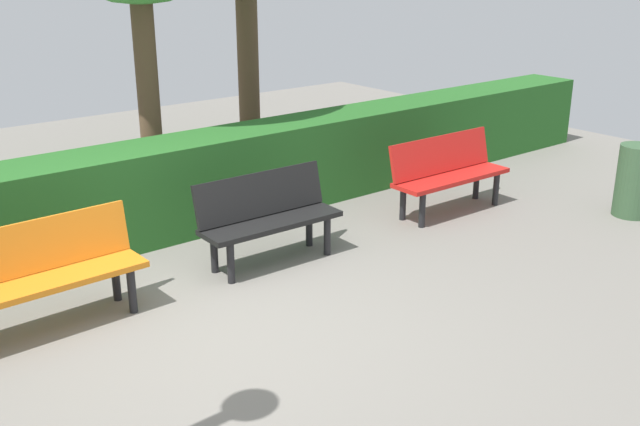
{
  "coord_description": "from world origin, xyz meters",
  "views": [
    {
      "loc": [
        2.75,
        4.67,
        2.85
      ],
      "look_at": [
        -1.3,
        -0.37,
        0.55
      ],
      "focal_mm": 41.51,
      "sensor_mm": 36.0,
      "label": 1
    }
  ],
  "objects_px": {
    "bench_orange": "(37,272)",
    "trash_bin": "(635,181)",
    "bench_black": "(267,214)",
    "bench_red": "(447,170)"
  },
  "relations": [
    {
      "from": "bench_black",
      "to": "trash_bin",
      "type": "distance_m",
      "value": 4.25
    },
    {
      "from": "bench_red",
      "to": "trash_bin",
      "type": "xyz_separation_m",
      "value": [
        -1.52,
        1.44,
        -0.07
      ]
    },
    {
      "from": "trash_bin",
      "to": "bench_black",
      "type": "bearing_deg",
      "value": -20.86
    },
    {
      "from": "bench_red",
      "to": "trash_bin",
      "type": "distance_m",
      "value": 2.1
    },
    {
      "from": "bench_red",
      "to": "bench_orange",
      "type": "relative_size",
      "value": 0.93
    },
    {
      "from": "trash_bin",
      "to": "bench_orange",
      "type": "bearing_deg",
      "value": -14.02
    },
    {
      "from": "bench_orange",
      "to": "trash_bin",
      "type": "bearing_deg",
      "value": 164.66
    },
    {
      "from": "bench_black",
      "to": "bench_orange",
      "type": "height_order",
      "value": "bench_orange"
    },
    {
      "from": "bench_orange",
      "to": "bench_black",
      "type": "bearing_deg",
      "value": 178.1
    },
    {
      "from": "bench_black",
      "to": "bench_orange",
      "type": "xyz_separation_m",
      "value": [
        2.18,
        -0.02,
        0.01
      ]
    }
  ]
}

